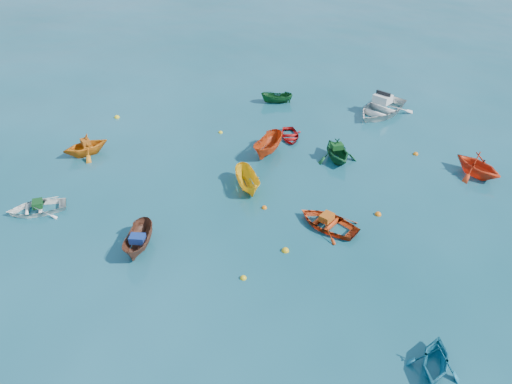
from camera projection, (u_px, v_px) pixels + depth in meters
The scene contains 25 objects.
ground at pixel (198, 244), 24.83m from camera, with size 160.00×160.00×0.00m, color #0A454E.
dinghy_white_near at pixel (38, 211), 27.15m from camera, with size 2.20×3.07×0.64m, color white.
sampan_brown_mid at pixel (140, 249), 24.55m from camera, with size 1.11×2.95×1.14m, color brown.
dinghy_orange_w at pixel (87, 154), 32.38m from camera, with size 2.47×2.86×1.51m, color orange.
sampan_yellow_mid at pixel (248, 188), 29.02m from camera, with size 1.16×3.08×1.19m, color yellow.
dinghy_cyan_se at pixel (433, 368), 18.76m from camera, with size 2.02×2.34×1.23m, color #156987.
sampan_orange_n at pixel (268, 153), 32.48m from camera, with size 1.25×3.31×1.28m, color #C63E12.
dinghy_green_n at pixel (336, 160), 31.77m from camera, with size 2.52×2.92×1.54m, color #125027.
dinghy_red_ne at pixel (328, 226), 26.05m from camera, with size 2.37×3.31×0.69m, color red.
dinghy_red_far at pixel (290, 138), 34.30m from camera, with size 1.80×2.51×0.52m, color #B40F0F.
dinghy_orange_far at pixel (475, 175), 30.25m from camera, with size 2.63×3.06×1.61m, color red.
sampan_green_far at pixel (277, 103), 39.22m from camera, with size 0.93×2.46×0.95m, color #11491D.
motorboat_white at pixel (380, 114), 37.57m from camera, with size 3.62×5.06×1.65m, color silver.
tarp_green_a at pixel (37, 204), 26.91m from camera, with size 0.67×0.51×0.32m, color #104319.
tarp_blue_a at pixel (137, 239), 24.01m from camera, with size 0.72×0.54×0.35m, color navy.
tarp_orange_a at pixel (85, 142), 31.90m from camera, with size 0.65×0.49×0.31m, color #B05112.
tarp_green_b at pixel (337, 146), 31.33m from camera, with size 0.71×0.54×0.35m, color #114718.
tarp_orange_b at pixel (327, 217), 25.81m from camera, with size 0.73×0.55×0.35m, color #B75112.
buoy_ye_a at pixel (243, 278), 22.80m from camera, with size 0.31×0.31×0.31m, color yellow.
buoy_ye_b at pixel (117, 118), 36.98m from camera, with size 0.39×0.39×0.39m, color yellow.
buoy_or_c at pixel (264, 208), 27.39m from camera, with size 0.30×0.30×0.30m, color orange.
buoy_ye_c at pixel (285, 251), 24.39m from camera, with size 0.38×0.38×0.38m, color gold.
buoy_or_d at pixel (378, 215), 26.88m from camera, with size 0.36×0.36×0.36m, color orange.
buoy_ye_d at pixel (221, 133), 34.94m from camera, with size 0.29×0.29×0.29m, color yellow.
buoy_or_e at pixel (416, 154), 32.37m from camera, with size 0.34×0.34×0.34m, color orange.
Camera 1 is at (13.46, -13.99, 15.96)m, focal length 35.00 mm.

